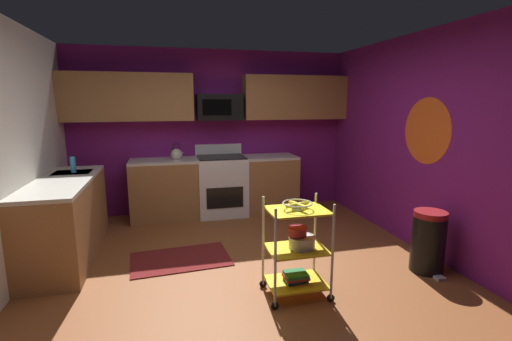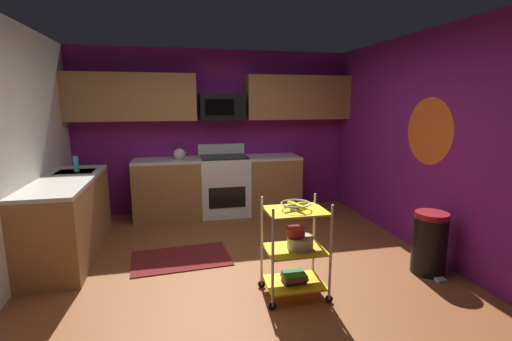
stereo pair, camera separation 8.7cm
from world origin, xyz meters
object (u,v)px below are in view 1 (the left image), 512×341
at_px(dish_soap_bottle, 73,165).
at_px(oven_range, 222,185).
at_px(trash_can, 428,242).
at_px(book_stack, 296,277).
at_px(mixing_bowl_large, 302,242).
at_px(kettle, 177,154).
at_px(fruit_bowl, 297,205).
at_px(mixing_bowl_small, 297,231).
at_px(rolling_cart, 296,249).
at_px(microwave, 219,107).

bearing_deg(dish_soap_bottle, oven_range, 22.00).
bearing_deg(trash_can, book_stack, -175.31).
relative_size(mixing_bowl_large, kettle, 0.95).
height_order(fruit_bowl, mixing_bowl_small, fruit_bowl).
xyz_separation_m(rolling_cart, kettle, (-0.97, 2.66, 0.54)).
relative_size(microwave, book_stack, 3.15).
bearing_deg(kettle, trash_can, -45.42).
height_order(microwave, kettle, microwave).
relative_size(fruit_bowl, mixing_bowl_small, 1.49).
bearing_deg(trash_can, mixing_bowl_large, -175.15).
bearing_deg(mixing_bowl_small, mixing_bowl_large, -23.49).
relative_size(mixing_bowl_small, kettle, 0.69).
height_order(fruit_bowl, kettle, kettle).
distance_m(oven_range, trash_can, 3.12).
relative_size(mixing_bowl_small, dish_soap_bottle, 0.91).
bearing_deg(book_stack, fruit_bowl, 90.00).
height_order(microwave, mixing_bowl_small, microwave).
bearing_deg(mixing_bowl_small, dish_soap_bottle, 140.60).
relative_size(fruit_bowl, kettle, 1.03).
xyz_separation_m(book_stack, dish_soap_bottle, (-2.25, 1.87, 0.84)).
bearing_deg(mixing_bowl_large, kettle, 110.98).
xyz_separation_m(oven_range, kettle, (-0.68, -0.00, 0.52)).
bearing_deg(trash_can, rolling_cart, -175.31).
bearing_deg(microwave, dish_soap_bottle, -155.41).
distance_m(oven_range, book_stack, 2.70).
distance_m(mixing_bowl_small, book_stack, 0.44).
height_order(oven_range, dish_soap_bottle, dish_soap_bottle).
distance_m(microwave, rolling_cart, 3.05).
distance_m(rolling_cart, trash_can, 1.54).
height_order(fruit_bowl, mixing_bowl_large, fruit_bowl).
height_order(rolling_cart, trash_can, rolling_cart).
xyz_separation_m(microwave, fruit_bowl, (0.29, -2.77, -0.82)).
relative_size(microwave, kettle, 2.65).
height_order(fruit_bowl, book_stack, fruit_bowl).
relative_size(mixing_bowl_small, book_stack, 0.82).
bearing_deg(mixing_bowl_small, fruit_bowl, -125.11).
bearing_deg(book_stack, microwave, 95.92).
bearing_deg(microwave, rolling_cart, -84.08).
distance_m(book_stack, kettle, 2.95).
xyz_separation_m(rolling_cart, book_stack, (0.00, 0.00, -0.28)).
height_order(kettle, trash_can, kettle).
xyz_separation_m(fruit_bowl, mixing_bowl_large, (0.05, -0.00, -0.36)).
bearing_deg(trash_can, dish_soap_bottle, 155.17).
relative_size(mixing_bowl_large, book_stack, 1.13).
relative_size(rolling_cart, kettle, 3.47).
bearing_deg(fruit_bowl, oven_range, 96.14).
height_order(microwave, mixing_bowl_large, microwave).
bearing_deg(rolling_cart, microwave, 95.92).
bearing_deg(kettle, rolling_cart, -69.96).
relative_size(oven_range, rolling_cart, 1.20).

